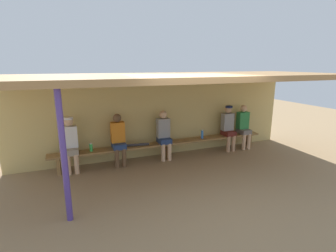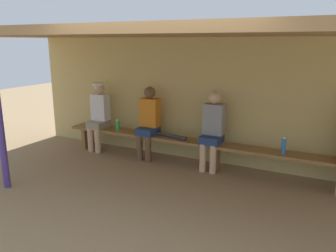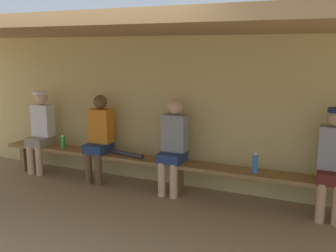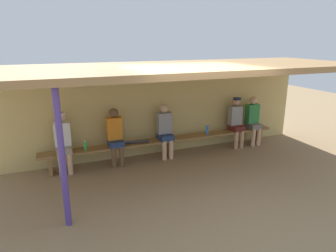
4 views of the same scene
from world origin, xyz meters
name	(u,v)px [view 4 (image 4 of 4)]	position (x,y,z in m)	size (l,w,h in m)	color
ground_plane	(196,182)	(0.00, 0.00, 0.00)	(24.00, 24.00, 0.00)	#937754
back_wall	(161,110)	(0.00, 2.00, 1.10)	(8.00, 0.20, 2.20)	tan
dugout_roof	(183,68)	(0.00, 0.70, 2.26)	(8.00, 2.80, 0.12)	#9E7547
support_post	(62,160)	(-2.54, -0.55, 1.10)	(0.10, 0.10, 2.20)	#4C388C
bench	(168,142)	(0.00, 1.55, 0.39)	(6.00, 0.36, 0.46)	olive
player_near_post	(115,134)	(-1.30, 1.55, 0.73)	(0.34, 0.42, 1.34)	navy
player_in_red	(63,140)	(-2.44, 1.55, 0.75)	(0.34, 0.42, 1.34)	gray
player_in_blue	(236,120)	(2.00, 1.55, 0.75)	(0.34, 0.42, 1.34)	#591E19
player_shirtless_tan	(253,118)	(2.56, 1.55, 0.73)	(0.34, 0.42, 1.34)	slate
player_with_sunglasses	(165,129)	(-0.07, 1.55, 0.73)	(0.34, 0.42, 1.34)	navy
water_bottle_clear	(207,130)	(1.09, 1.52, 0.59)	(0.07, 0.07, 0.26)	blue
water_bottle_blue	(85,145)	(-1.98, 1.54, 0.56)	(0.08, 0.08, 0.21)	green
baseball_bat	(132,142)	(-0.91, 1.55, 0.49)	(0.07, 0.07, 0.80)	#333338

